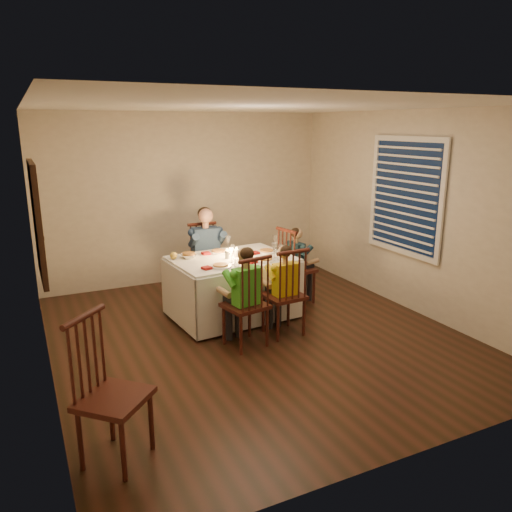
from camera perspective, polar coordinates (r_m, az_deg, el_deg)
name	(u,v)px	position (r m, az deg, el deg)	size (l,w,h in m)	color
ground	(256,335)	(5.97, 0.03, -9.04)	(5.00, 5.00, 0.00)	black
wall_left	(38,248)	(5.04, -23.67, 0.80)	(0.02, 5.00, 2.60)	beige
wall_right	(411,212)	(6.84, 17.34, 4.77)	(0.02, 5.00, 2.60)	beige
wall_back	(187,198)	(7.86, -7.95, 6.54)	(4.50, 0.02, 2.60)	beige
ceiling	(256,106)	(5.46, 0.03, 16.78)	(5.00, 5.00, 0.00)	white
dining_table	(232,275)	(6.36, -2.73, -2.16)	(1.59, 1.21, 0.75)	silver
chair_adult	(208,298)	(7.23, -5.54, -4.75)	(0.44, 0.42, 1.07)	black
chair_near_left	(246,345)	(5.72, -1.21, -10.13)	(0.44, 0.42, 1.07)	black
chair_near_right	(283,333)	(6.03, 3.11, -8.81)	(0.44, 0.42, 1.07)	black
chair_end	(296,302)	(7.06, 4.58, -5.22)	(0.44, 0.42, 1.07)	black
chair_extra	(119,459)	(4.14, -15.39, -21.42)	(0.46, 0.44, 1.13)	black
adult	(208,298)	(7.23, -5.54, -4.75)	(0.49, 0.45, 1.31)	navy
child_green	(246,345)	(5.72, -1.21, -10.13)	(0.40, 0.36, 1.14)	green
child_yellow	(283,333)	(6.03, 3.11, -8.81)	(0.36, 0.33, 1.08)	gold
child_teal	(296,302)	(7.06, 4.58, -5.22)	(0.35, 0.32, 1.06)	#19333F
setting_adult	(218,252)	(6.55, -4.32, 0.46)	(0.26, 0.26, 0.02)	white
setting_green	(221,266)	(5.89, -4.07, -1.17)	(0.26, 0.26, 0.02)	white
setting_yellow	(265,260)	(6.14, 1.02, -0.46)	(0.26, 0.26, 0.02)	white
setting_teal	(267,251)	(6.56, 1.21, 0.52)	(0.26, 0.26, 0.02)	white
candle_left	(227,255)	(6.25, -3.32, 0.16)	(0.06, 0.06, 0.10)	silver
candle_right	(237,253)	(6.31, -2.24, 0.32)	(0.06, 0.06, 0.10)	silver
squash	(174,256)	(6.30, -9.41, 0.04)	(0.09, 0.09, 0.09)	yellow
orange_fruit	(249,251)	(6.46, -0.77, 0.58)	(0.08, 0.08, 0.08)	#FF9E15
serving_bowl	(189,256)	(6.33, -7.69, 0.00)	(0.20, 0.20, 0.05)	white
wall_mirror	(38,221)	(5.30, -23.70, 3.64)	(0.06, 0.95, 1.15)	black
window_blinds	(405,196)	(6.85, 16.63, 6.54)	(0.07, 1.34, 1.54)	black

